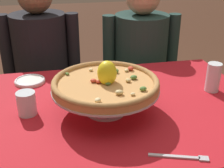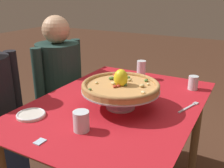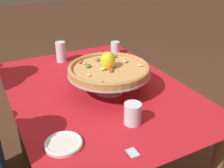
# 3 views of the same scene
# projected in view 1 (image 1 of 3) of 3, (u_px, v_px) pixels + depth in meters

# --- Properties ---
(dining_table) EXTENTS (1.28, 0.92, 0.76)m
(dining_table) POSITION_uv_depth(u_px,v_px,m) (115.00, 126.00, 1.33)
(dining_table) COLOR olive
(dining_table) RESTS_ON ground
(pizza_stand) EXTENTS (0.43, 0.43, 0.11)m
(pizza_stand) POSITION_uv_depth(u_px,v_px,m) (106.00, 93.00, 1.20)
(pizza_stand) COLOR #B7B7C1
(pizza_stand) RESTS_ON dining_table
(pizza) EXTENTS (0.43, 0.43, 0.11)m
(pizza) POSITION_uv_depth(u_px,v_px,m) (106.00, 83.00, 1.18)
(pizza) COLOR tan
(pizza) RESTS_ON pizza_stand
(water_glass_side_left) EXTENTS (0.08, 0.08, 0.10)m
(water_glass_side_left) POSITION_uv_depth(u_px,v_px,m) (27.00, 105.00, 1.20)
(water_glass_side_left) COLOR silver
(water_glass_side_left) RESTS_ON dining_table
(water_glass_side_right) EXTENTS (0.07, 0.07, 0.14)m
(water_glass_side_right) POSITION_uv_depth(u_px,v_px,m) (213.00, 79.00, 1.40)
(water_glass_side_right) COLOR white
(water_glass_side_right) RESTS_ON dining_table
(side_plate) EXTENTS (0.15, 0.15, 0.02)m
(side_plate) POSITION_uv_depth(u_px,v_px,m) (30.00, 81.00, 1.50)
(side_plate) COLOR silver
(side_plate) RESTS_ON dining_table
(dinner_fork) EXTENTS (0.19, 0.08, 0.01)m
(dinner_fork) POSITION_uv_depth(u_px,v_px,m) (182.00, 157.00, 0.97)
(dinner_fork) COLOR #B7B7C1
(dinner_fork) RESTS_ON dining_table
(diner_left) EXTENTS (0.50, 0.37, 1.22)m
(diner_left) POSITION_uv_depth(u_px,v_px,m) (43.00, 78.00, 1.97)
(diner_left) COLOR navy
(diner_left) RESTS_ON ground
(diner_right) EXTENTS (0.51, 0.38, 1.20)m
(diner_right) POSITION_uv_depth(u_px,v_px,m) (140.00, 73.00, 2.05)
(diner_right) COLOR navy
(diner_right) RESTS_ON ground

